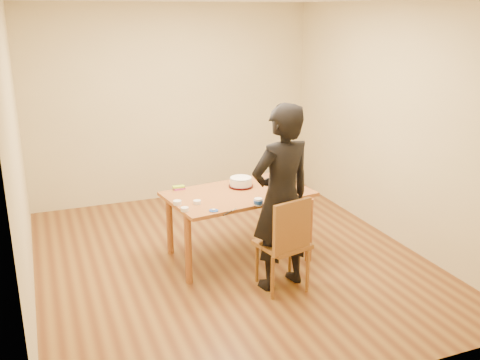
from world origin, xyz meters
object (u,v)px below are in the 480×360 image
object	(u,v)px
dining_chair	(282,244)
cake_plate	(241,186)
person	(281,198)
dining_table	(238,194)
cake	(241,182)

from	to	relation	value
dining_chair	cake_plate	world-z (taller)	cake_plate
person	dining_chair	bearing A→B (deg)	78.62
dining_table	cake_plate	xyz separation A→B (m)	(0.09, 0.16, 0.03)
cake_plate	dining_chair	bearing A→B (deg)	-86.58
cake	person	distance (m)	0.90
dining_table	cake	size ratio (longest dim) A/B	6.18
cake_plate	cake	distance (m)	0.05
cake	person	xyz separation A→B (m)	(0.06, -0.89, 0.10)
cake_plate	cake	world-z (taller)	cake
dining_table	cake_plate	world-z (taller)	cake_plate
dining_chair	cake	xyz separation A→B (m)	(-0.06, 0.94, 0.36)
person	cake_plate	bearing A→B (deg)	-97.79
dining_chair	person	xyz separation A→B (m)	(0.00, 0.05, 0.45)
dining_chair	cake	distance (m)	1.00
dining_table	dining_chair	distance (m)	0.84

